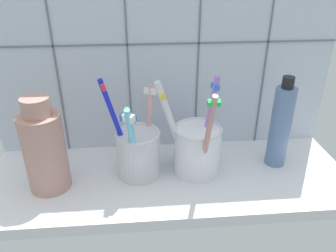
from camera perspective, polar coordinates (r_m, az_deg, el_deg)
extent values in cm
cube|color=silver|center=(59.65, 0.11, -9.38)|extent=(64.00, 22.00, 2.00)
cube|color=silver|center=(61.39, -0.89, 14.02)|extent=(64.00, 2.00, 45.00)
cube|color=slate|center=(62.00, -19.27, 12.67)|extent=(0.30, 0.20, 45.00)
cube|color=slate|center=(60.21, -7.07, 13.55)|extent=(0.30, 0.20, 45.00)
cube|color=slate|center=(61.12, 5.36, 13.84)|extent=(0.30, 0.20, 45.00)
cube|color=slate|center=(64.59, 16.94, 13.55)|extent=(0.30, 0.20, 45.00)
cube|color=slate|center=(60.26, -0.82, 14.04)|extent=(64.00, 0.20, 0.30)
cylinder|color=silver|center=(57.75, -5.13, -4.79)|extent=(7.64, 7.64, 8.09)
torus|color=silver|center=(55.71, -5.30, -1.27)|extent=(7.76, 7.76, 0.50)
cylinder|color=#1E26E7|center=(55.08, -8.58, -0.48)|extent=(5.35, 1.86, 17.87)
cube|color=#E5333F|center=(51.78, -11.24, 6.80)|extent=(1.28, 2.15, 1.22)
cylinder|color=#EAA8A8|center=(58.34, -3.32, -0.17)|extent=(2.43, 4.04, 14.91)
cube|color=white|center=(56.76, -3.05, 6.06)|extent=(2.42, 1.77, 1.21)
cylinder|color=#72CEF6|center=(53.36, -5.92, -3.56)|extent=(2.76, 3.71, 14.17)
cube|color=white|center=(49.98, -6.82, 1.35)|extent=(2.15, 1.87, 1.34)
cylinder|color=#58B256|center=(53.83, -6.28, -3.25)|extent=(1.73, 2.94, 14.14)
cube|color=blue|center=(50.77, -6.90, 1.38)|extent=(2.71, 1.87, 1.17)
cylinder|color=white|center=(58.41, 5.07, -4.16)|extent=(8.27, 8.27, 8.49)
torus|color=silver|center=(56.31, 5.24, -0.48)|extent=(8.36, 8.36, 0.50)
cylinder|color=white|center=(55.75, 0.95, -0.34)|extent=(6.49, 1.35, 17.07)
cube|color=yellow|center=(52.99, -1.02, 5.35)|extent=(1.09, 2.26, 1.05)
cylinder|color=#AF72EC|center=(57.12, 6.92, 0.31)|extent=(3.52, 1.73, 17.12)
cube|color=blue|center=(54.78, 8.20, 6.75)|extent=(1.28, 1.98, 1.01)
cylinder|color=tan|center=(51.90, 6.77, -2.32)|extent=(0.90, 7.77, 17.80)
cube|color=green|center=(46.04, 7.95, 4.01)|extent=(1.85, 1.11, 1.07)
cylinder|color=tan|center=(56.55, -20.50, -4.34)|extent=(6.68, 6.68, 13.21)
cylinder|color=tan|center=(53.00, -21.91, 3.11)|extent=(4.33, 4.33, 2.91)
cylinder|color=#5F7BA8|center=(62.01, 18.85, -0.24)|extent=(3.65, 3.65, 14.94)
cylinder|color=black|center=(58.78, 20.09, 7.10)|extent=(2.01, 2.01, 2.00)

